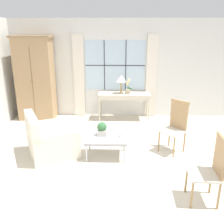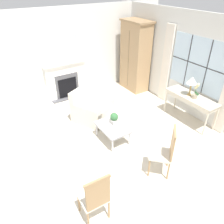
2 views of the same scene
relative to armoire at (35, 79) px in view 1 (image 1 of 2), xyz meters
The scene contains 12 objects.
ground_plane 3.68m from the armoire, 49.97° to the right, with size 14.00×14.00×0.00m, color beige.
wall_back_windowed 2.28m from the armoire, ahead, with size 7.20×0.14×2.80m.
armoire is the anchor object (origin of this frame).
console_table 2.56m from the armoire, ahead, with size 1.48×0.51×0.76m.
table_lamp 2.42m from the armoire, ahead, with size 0.28×0.28×0.53m.
potted_orchid 2.63m from the armoire, ahead, with size 0.18×0.14×0.44m.
armchair_upholstered 2.57m from the armoire, 66.41° to the right, with size 1.26×1.29×0.90m.
side_chair_wooden 4.11m from the armoire, 28.54° to the right, with size 0.62×0.62×1.10m.
accent_chair_wooden 5.26m from the armoire, 44.21° to the right, with size 0.46×0.46×1.06m.
coffee_table 3.21m from the armoire, 47.05° to the right, with size 0.85×0.59×0.42m.
potted_plant_small 3.04m from the armoire, 46.97° to the right, with size 0.20×0.20×0.29m.
pillar_candle 3.37m from the armoire, 42.29° to the right, with size 0.11×0.11×0.15m.
Camera 1 is at (0.15, -4.23, 2.49)m, focal length 40.00 mm.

